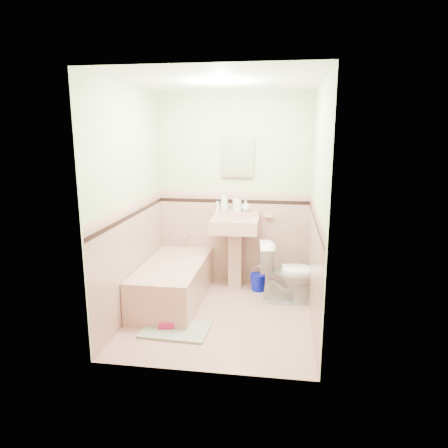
# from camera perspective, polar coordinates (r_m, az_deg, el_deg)

# --- Properties ---
(floor) EXTENTS (2.20, 2.20, 0.00)m
(floor) POSITION_cam_1_polar(r_m,az_deg,el_deg) (4.70, -0.46, -12.66)
(floor) COLOR tan
(floor) RESTS_ON ground
(ceiling) EXTENTS (2.20, 2.20, 0.00)m
(ceiling) POSITION_cam_1_polar(r_m,az_deg,el_deg) (4.27, -0.52, 19.25)
(ceiling) COLOR white
(ceiling) RESTS_ON ground
(wall_back) EXTENTS (2.50, 0.00, 2.50)m
(wall_back) POSITION_cam_1_polar(r_m,az_deg,el_deg) (5.39, 1.34, 4.56)
(wall_back) COLOR #F9EDCB
(wall_back) RESTS_ON ground
(wall_front) EXTENTS (2.50, 0.00, 2.50)m
(wall_front) POSITION_cam_1_polar(r_m,az_deg,el_deg) (3.25, -3.51, -0.87)
(wall_front) COLOR #F9EDCB
(wall_front) RESTS_ON ground
(wall_left) EXTENTS (0.00, 2.50, 2.50)m
(wall_left) POSITION_cam_1_polar(r_m,az_deg,el_deg) (4.57, -12.98, 2.78)
(wall_left) COLOR #F9EDCB
(wall_left) RESTS_ON ground
(wall_right) EXTENTS (0.00, 2.50, 2.50)m
(wall_right) POSITION_cam_1_polar(r_m,az_deg,el_deg) (4.28, 12.88, 2.11)
(wall_right) COLOR #F9EDCB
(wall_right) RESTS_ON ground
(wainscot_back) EXTENTS (2.00, 0.00, 2.00)m
(wainscot_back) POSITION_cam_1_polar(r_m,az_deg,el_deg) (5.51, 1.29, -2.17)
(wainscot_back) COLOR tan
(wainscot_back) RESTS_ON ground
(wainscot_front) EXTENTS (2.00, 0.00, 2.00)m
(wainscot_front) POSITION_cam_1_polar(r_m,az_deg,el_deg) (3.47, -3.32, -11.30)
(wainscot_front) COLOR tan
(wainscot_front) RESTS_ON ground
(wainscot_left) EXTENTS (0.00, 2.20, 2.20)m
(wainscot_left) POSITION_cam_1_polar(r_m,az_deg,el_deg) (4.72, -12.45, -5.01)
(wainscot_left) COLOR tan
(wainscot_left) RESTS_ON ground
(wainscot_right) EXTENTS (0.00, 2.20, 2.20)m
(wainscot_right) POSITION_cam_1_polar(r_m,az_deg,el_deg) (4.44, 12.31, -6.17)
(wainscot_right) COLOR tan
(wainscot_right) RESTS_ON ground
(accent_back) EXTENTS (2.00, 0.00, 2.00)m
(accent_back) POSITION_cam_1_polar(r_m,az_deg,el_deg) (5.39, 1.31, 3.17)
(accent_back) COLOR black
(accent_back) RESTS_ON ground
(accent_front) EXTENTS (2.00, 0.00, 2.00)m
(accent_front) POSITION_cam_1_polar(r_m,az_deg,el_deg) (3.30, -3.41, -2.99)
(accent_front) COLOR black
(accent_front) RESTS_ON ground
(accent_left) EXTENTS (0.00, 2.20, 2.20)m
(accent_left) POSITION_cam_1_polar(r_m,az_deg,el_deg) (4.59, -12.69, 1.18)
(accent_left) COLOR black
(accent_left) RESTS_ON ground
(accent_right) EXTENTS (0.00, 2.20, 2.20)m
(accent_right) POSITION_cam_1_polar(r_m,az_deg,el_deg) (4.30, 12.55, 0.41)
(accent_right) COLOR black
(accent_right) RESTS_ON ground
(cap_back) EXTENTS (2.00, 0.00, 2.00)m
(cap_back) POSITION_cam_1_polar(r_m,az_deg,el_deg) (5.38, 1.31, 4.22)
(cap_back) COLOR tan
(cap_back) RESTS_ON ground
(cap_front) EXTENTS (2.00, 0.00, 2.00)m
(cap_front) POSITION_cam_1_polar(r_m,az_deg,el_deg) (3.28, -3.43, -1.31)
(cap_front) COLOR tan
(cap_front) RESTS_ON ground
(cap_left) EXTENTS (0.00, 2.20, 2.20)m
(cap_left) POSITION_cam_1_polar(r_m,az_deg,el_deg) (4.57, -12.75, 2.41)
(cap_left) COLOR tan
(cap_left) RESTS_ON ground
(cap_right) EXTENTS (0.00, 2.20, 2.20)m
(cap_right) POSITION_cam_1_polar(r_m,az_deg,el_deg) (4.28, 12.62, 1.72)
(cap_right) COLOR tan
(cap_right) RESTS_ON ground
(bathtub) EXTENTS (0.70, 1.50, 0.45)m
(bathtub) POSITION_cam_1_polar(r_m,az_deg,el_deg) (5.03, -7.05, -8.21)
(bathtub) COLOR tan
(bathtub) RESTS_ON floor
(tub_faucet) EXTENTS (0.04, 0.12, 0.04)m
(tub_faucet) POSITION_cam_1_polar(r_m,az_deg,el_deg) (5.57, -5.20, -1.71)
(tub_faucet) COLOR silver
(tub_faucet) RESTS_ON wall_back
(sink) EXTENTS (0.60, 0.49, 0.94)m
(sink) POSITION_cam_1_polar(r_m,az_deg,el_deg) (5.32, 1.51, -4.18)
(sink) COLOR tan
(sink) RESTS_ON floor
(sink_faucet) EXTENTS (0.02, 0.02, 0.10)m
(sink_faucet) POSITION_cam_1_polar(r_m,az_deg,el_deg) (5.34, 1.72, 1.21)
(sink_faucet) COLOR silver
(sink_faucet) RESTS_ON sink
(medicine_cabinet) EXTENTS (0.40, 0.04, 0.50)m
(medicine_cabinet) POSITION_cam_1_polar(r_m,az_deg,el_deg) (5.31, 1.86, 9.32)
(medicine_cabinet) COLOR white
(medicine_cabinet) RESTS_ON wall_back
(soap_dish) EXTENTS (0.12, 0.07, 0.04)m
(soap_dish) POSITION_cam_1_polar(r_m,az_deg,el_deg) (5.36, 6.26, 1.20)
(soap_dish) COLOR tan
(soap_dish) RESTS_ON wall_back
(soap_bottle_left) EXTENTS (0.10, 0.10, 0.26)m
(soap_bottle_left) POSITION_cam_1_polar(r_m,az_deg,el_deg) (5.36, 0.04, 3.24)
(soap_bottle_left) COLOR #B2B2B2
(soap_bottle_left) RESTS_ON sink
(soap_bottle_mid) EXTENTS (0.12, 0.12, 0.22)m
(soap_bottle_mid) POSITION_cam_1_polar(r_m,az_deg,el_deg) (5.35, 1.78, 2.98)
(soap_bottle_mid) COLOR #B2B2B2
(soap_bottle_mid) RESTS_ON sink
(soap_bottle_right) EXTENTS (0.12, 0.12, 0.15)m
(soap_bottle_right) POSITION_cam_1_polar(r_m,az_deg,el_deg) (5.34, 3.03, 2.57)
(soap_bottle_right) COLOR #B2B2B2
(soap_bottle_right) RESTS_ON sink
(tube) EXTENTS (0.04, 0.04, 0.12)m
(tube) POSITION_cam_1_polar(r_m,az_deg,el_deg) (5.39, -0.90, 2.53)
(tube) COLOR white
(tube) RESTS_ON sink
(toilet) EXTENTS (0.74, 0.47, 0.72)m
(toilet) POSITION_cam_1_polar(r_m,az_deg,el_deg) (5.01, 9.01, -6.69)
(toilet) COLOR white
(toilet) RESTS_ON floor
(bucket) EXTENTS (0.27, 0.27, 0.22)m
(bucket) POSITION_cam_1_polar(r_m,az_deg,el_deg) (5.38, 4.79, -8.06)
(bucket) COLOR #060FAF
(bucket) RESTS_ON floor
(bath_mat) EXTENTS (0.70, 0.49, 0.03)m
(bath_mat) POSITION_cam_1_polar(r_m,az_deg,el_deg) (4.40, -6.75, -14.40)
(bath_mat) COLOR gray
(bath_mat) RESTS_ON floor
(shoe) EXTENTS (0.17, 0.10, 0.06)m
(shoe) POSITION_cam_1_polar(r_m,az_deg,el_deg) (4.41, -7.98, -13.75)
(shoe) COLOR #BF1E59
(shoe) RESTS_ON bath_mat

